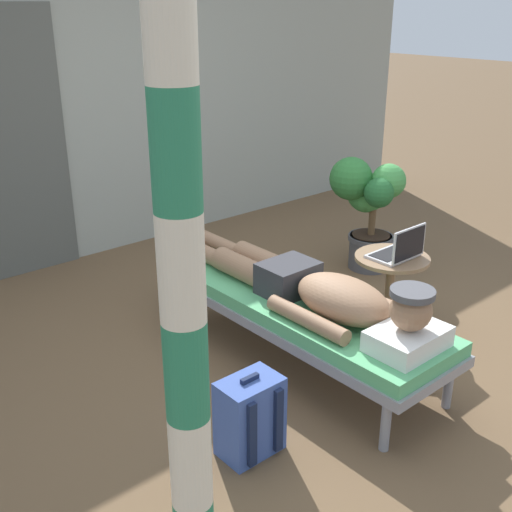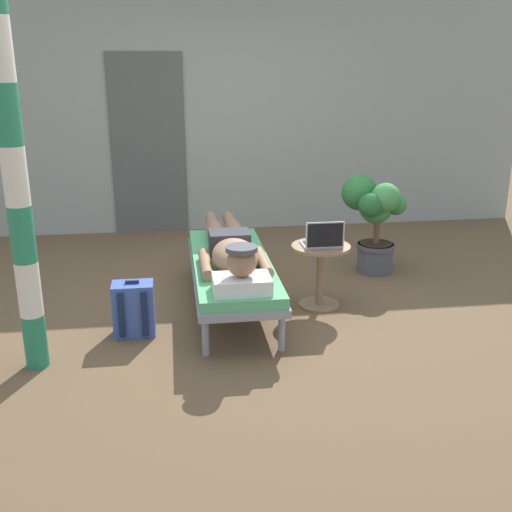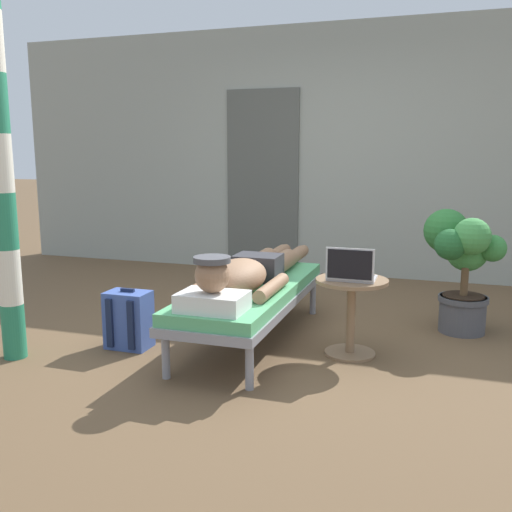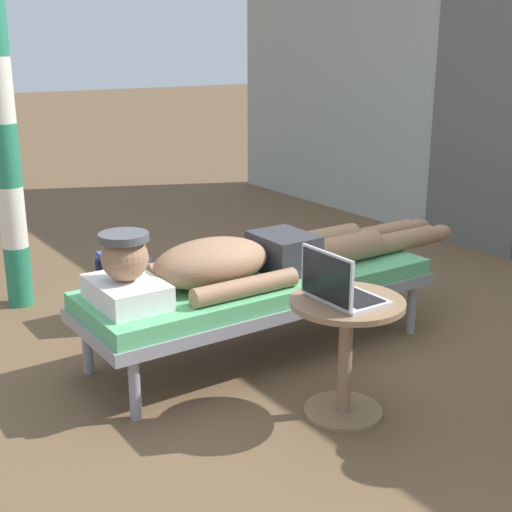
{
  "view_description": "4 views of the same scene",
  "coord_description": "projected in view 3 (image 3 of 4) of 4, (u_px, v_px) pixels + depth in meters",
  "views": [
    {
      "loc": [
        -2.56,
        -2.36,
        2.04
      ],
      "look_at": [
        -0.34,
        0.22,
        0.66
      ],
      "focal_mm": 44.06,
      "sensor_mm": 36.0,
      "label": 1
    },
    {
      "loc": [
        -0.64,
        -4.69,
        1.96
      ],
      "look_at": [
        -0.01,
        -0.2,
        0.49
      ],
      "focal_mm": 42.69,
      "sensor_mm": 36.0,
      "label": 2
    },
    {
      "loc": [
        1.09,
        -3.81,
        1.35
      ],
      "look_at": [
        -0.23,
        0.17,
        0.59
      ],
      "focal_mm": 40.04,
      "sensor_mm": 36.0,
      "label": 3
    },
    {
      "loc": [
        2.58,
        -1.96,
        1.55
      ],
      "look_at": [
        -0.28,
        -0.01,
        0.49
      ],
      "focal_mm": 49.52,
      "sensor_mm": 36.0,
      "label": 4
    }
  ],
  "objects": [
    {
      "name": "house_wall_back",
      "position": [
        326.0,
        152.0,
        6.3
      ],
      "size": [
        7.6,
        0.2,
        2.7
      ],
      "primitive_type": "cube",
      "color": "#999E93",
      "rests_on": "ground"
    },
    {
      "name": "person_reclining",
      "position": [
        249.0,
        272.0,
        4.01
      ],
      "size": [
        0.53,
        2.17,
        0.33
      ],
      "color": "white",
      "rests_on": "lounge_chair"
    },
    {
      "name": "lounge_chair",
      "position": [
        252.0,
        294.0,
        4.09
      ],
      "size": [
        0.63,
        1.85,
        0.42
      ],
      "color": "gray",
      "rests_on": "ground"
    },
    {
      "name": "porch_post",
      "position": [
        0.0,
        163.0,
        3.59
      ],
      "size": [
        0.15,
        0.15,
        2.56
      ],
      "color": "#267F59",
      "rests_on": "ground"
    },
    {
      "name": "side_table",
      "position": [
        351.0,
        303.0,
        3.81
      ],
      "size": [
        0.48,
        0.48,
        0.52
      ],
      "color": "#8C6B4C",
      "rests_on": "ground"
    },
    {
      "name": "laptop",
      "position": [
        351.0,
        272.0,
        3.72
      ],
      "size": [
        0.31,
        0.24,
        0.23
      ],
      "color": "silver",
      "rests_on": "side_table"
    },
    {
      "name": "potted_plant",
      "position": [
        461.0,
        259.0,
        4.28
      ],
      "size": [
        0.6,
        0.54,
        0.93
      ],
      "color": "#4C4C51",
      "rests_on": "ground"
    },
    {
      "name": "house_door_panel",
      "position": [
        263.0,
        182.0,
        6.47
      ],
      "size": [
        0.84,
        0.03,
        2.04
      ],
      "primitive_type": "cube",
      "color": "#545651",
      "rests_on": "ground"
    },
    {
      "name": "ground_plane",
      "position": [
        278.0,
        341.0,
        4.14
      ],
      "size": [
        40.0,
        40.0,
        0.0
      ],
      "primitive_type": "plane",
      "color": "brown"
    },
    {
      "name": "backpack",
      "position": [
        129.0,
        320.0,
        3.98
      ],
      "size": [
        0.3,
        0.26,
        0.42
      ],
      "color": "#3F59A5",
      "rests_on": "ground"
    }
  ]
}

